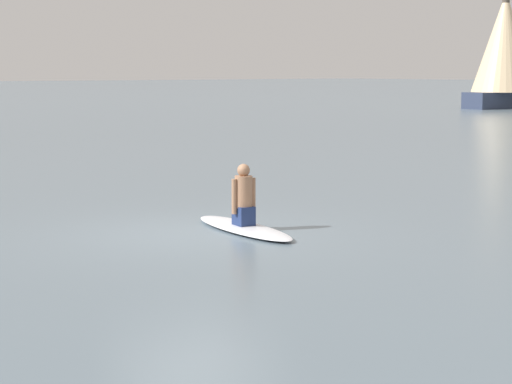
% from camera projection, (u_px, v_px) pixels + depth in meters
% --- Properties ---
extents(ground_plane, '(400.00, 400.00, 0.00)m').
position_uv_depth(ground_plane, '(193.00, 234.00, 15.53)').
color(ground_plane, slate).
extents(surfboard, '(3.01, 1.23, 0.10)m').
position_uv_depth(surfboard, '(244.00, 228.00, 15.85)').
color(surfboard, white).
rests_on(surfboard, ground).
extents(person_paddler, '(0.39, 0.46, 1.05)m').
position_uv_depth(person_paddler, '(244.00, 197.00, 15.78)').
color(person_paddler, navy).
rests_on(person_paddler, surfboard).
extents(sailboat_distant, '(4.82, 6.57, 9.19)m').
position_uv_depth(sailboat_distant, '(504.00, 47.00, 65.59)').
color(sailboat_distant, '#2D3851').
rests_on(sailboat_distant, ground).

